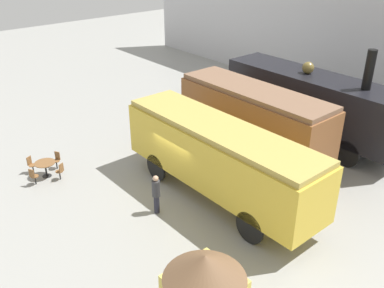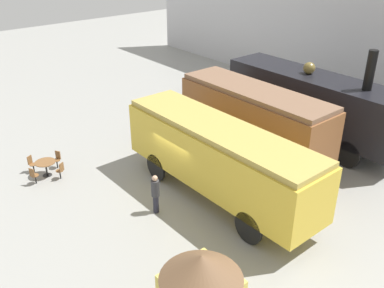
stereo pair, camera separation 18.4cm
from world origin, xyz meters
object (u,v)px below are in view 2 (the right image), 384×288
object	(u,v)px
passenger_coach_vintage	(219,155)
cafe_table_near	(46,164)
visitor_person	(155,193)
steam_locomotive	(313,101)
passenger_coach_wooden	(254,116)
cafe_chair_0	(61,170)

from	to	relation	value
passenger_coach_vintage	cafe_table_near	world-z (taller)	passenger_coach_vintage
cafe_table_near	visitor_person	bearing A→B (deg)	21.60
visitor_person	steam_locomotive	bearing A→B (deg)	90.97
passenger_coach_wooden	passenger_coach_vintage	size ratio (longest dim) A/B	0.86
steam_locomotive	passenger_coach_wooden	distance (m)	3.99
passenger_coach_wooden	cafe_table_near	xyz separation A→B (m)	(-4.91, -9.13, -1.63)
steam_locomotive	passenger_coach_vintage	distance (m)	8.07
passenger_coach_vintage	cafe_table_near	size ratio (longest dim) A/B	10.14
steam_locomotive	cafe_table_near	size ratio (longest dim) A/B	10.71
passenger_coach_vintage	cafe_chair_0	bearing A→B (deg)	-141.86
cafe_table_near	cafe_chair_0	world-z (taller)	cafe_chair_0
passenger_coach_wooden	passenger_coach_vintage	distance (m)	4.45
cafe_chair_0	passenger_coach_wooden	bearing A→B (deg)	-143.48
passenger_coach_vintage	cafe_table_near	xyz separation A→B (m)	(-6.68, -5.05, -1.52)
steam_locomotive	cafe_table_near	xyz separation A→B (m)	(-5.65, -13.05, -1.70)
steam_locomotive	passenger_coach_wooden	bearing A→B (deg)	-100.79
passenger_coach_wooden	visitor_person	xyz separation A→B (m)	(0.93, -6.82, -1.26)
passenger_coach_wooden	cafe_table_near	size ratio (longest dim) A/B	8.69
cafe_table_near	visitor_person	size ratio (longest dim) A/B	0.55
cafe_table_near	passenger_coach_vintage	bearing A→B (deg)	37.11
steam_locomotive	cafe_table_near	world-z (taller)	steam_locomotive
passenger_coach_wooden	cafe_table_near	world-z (taller)	passenger_coach_wooden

